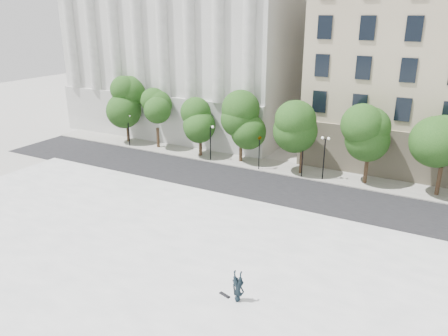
# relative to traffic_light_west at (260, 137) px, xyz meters

# --- Properties ---
(ground) EXTENTS (160.00, 160.00, 0.00)m
(ground) POSITION_rel_traffic_light_west_xyz_m (0.92, -22.30, -3.64)
(ground) COLOR #B8B5AD
(ground) RESTS_ON ground
(plaza) EXTENTS (44.00, 22.00, 0.45)m
(plaza) POSITION_rel_traffic_light_west_xyz_m (0.92, -19.30, -3.42)
(plaza) COLOR white
(plaza) RESTS_ON ground
(street) EXTENTS (60.00, 8.00, 0.02)m
(street) POSITION_rel_traffic_light_west_xyz_m (0.92, -4.30, -3.63)
(street) COLOR black
(street) RESTS_ON ground
(far_sidewalk) EXTENTS (60.00, 4.00, 0.12)m
(far_sidewalk) POSITION_rel_traffic_light_west_xyz_m (0.92, 1.70, -3.58)
(far_sidewalk) COLOR #ABA89E
(far_sidewalk) RESTS_ON ground
(building_west) EXTENTS (31.50, 27.65, 25.60)m
(building_west) POSITION_rel_traffic_light_west_xyz_m (-16.08, 16.27, 9.24)
(building_west) COLOR silver
(building_west) RESTS_ON ground
(traffic_light_west) EXTENTS (0.36, 1.62, 4.15)m
(traffic_light_west) POSITION_rel_traffic_light_west_xyz_m (0.00, 0.00, 0.00)
(traffic_light_west) COLOR black
(traffic_light_west) RESTS_ON ground
(traffic_light_east) EXTENTS (0.90, 1.83, 4.23)m
(traffic_light_east) POSITION_rel_traffic_light_west_xyz_m (4.68, 0.00, 0.08)
(traffic_light_east) COLOR black
(traffic_light_east) RESTS_ON ground
(person_lying) EXTENTS (0.93, 1.98, 0.52)m
(person_lying) POSITION_rel_traffic_light_west_xyz_m (8.36, -21.36, -2.93)
(person_lying) COLOR black
(person_lying) RESTS_ON plaza
(skateboard) EXTENTS (0.72, 0.37, 0.07)m
(skateboard) POSITION_rel_traffic_light_west_xyz_m (7.47, -21.28, -3.16)
(skateboard) COLOR black
(skateboard) RESTS_ON plaza
(street_trees) EXTENTS (44.21, 4.72, 7.11)m
(street_trees) POSITION_rel_traffic_light_west_xyz_m (1.09, 1.40, 1.10)
(street_trees) COLOR #382619
(street_trees) RESTS_ON ground
(lamp_posts) EXTENTS (37.04, 0.28, 4.45)m
(lamp_posts) POSITION_rel_traffic_light_west_xyz_m (0.54, 0.30, -0.75)
(lamp_posts) COLOR black
(lamp_posts) RESTS_ON ground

